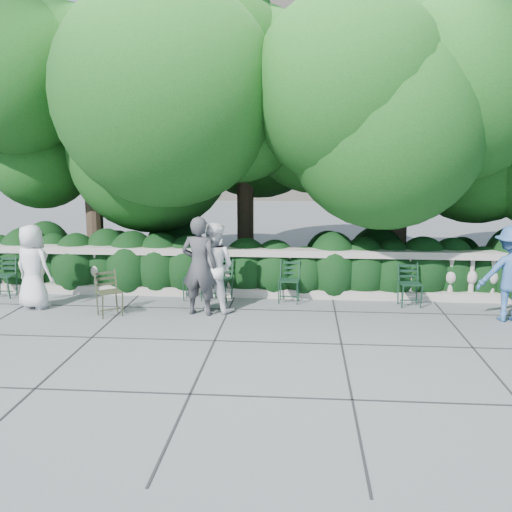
# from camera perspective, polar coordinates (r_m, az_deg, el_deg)

# --- Properties ---
(ground) EXTENTS (90.00, 90.00, 0.00)m
(ground) POSITION_cam_1_polar(r_m,az_deg,el_deg) (10.05, -0.47, -6.68)
(ground) COLOR #5B5E63
(ground) RESTS_ON ground
(balustrade) EXTENTS (12.00, 0.44, 1.00)m
(balustrade) POSITION_cam_1_polar(r_m,az_deg,el_deg) (11.66, 0.32, -1.74)
(balustrade) COLOR #9E998E
(balustrade) RESTS_ON ground
(shrub_hedge) EXTENTS (15.00, 2.60, 1.70)m
(shrub_hedge) POSITION_cam_1_polar(r_m,az_deg,el_deg) (12.93, 0.72, -2.69)
(shrub_hedge) COLOR black
(shrub_hedge) RESTS_ON ground
(tree_canopy) EXTENTS (15.04, 6.52, 6.78)m
(tree_canopy) POSITION_cam_1_polar(r_m,az_deg,el_deg) (12.77, 4.00, 15.01)
(tree_canopy) COLOR #3F3023
(tree_canopy) RESTS_ON ground
(chair_a) EXTENTS (0.45, 0.49, 0.84)m
(chair_a) POSITION_cam_1_polar(r_m,az_deg,el_deg) (12.69, -24.09, -3.91)
(chair_a) COLOR black
(chair_a) RESTS_ON ground
(chair_b) EXTENTS (0.45, 0.49, 0.84)m
(chair_b) POSITION_cam_1_polar(r_m,az_deg,el_deg) (11.46, -6.33, -4.54)
(chair_b) COLOR black
(chair_b) RESTS_ON ground
(chair_c) EXTENTS (0.55, 0.58, 0.84)m
(chair_c) POSITION_cam_1_polar(r_m,az_deg,el_deg) (11.39, -3.83, -4.59)
(chair_c) COLOR black
(chair_c) RESTS_ON ground
(chair_e) EXTENTS (0.48, 0.51, 0.84)m
(chair_e) POSITION_cam_1_polar(r_m,az_deg,el_deg) (11.21, 3.22, -4.84)
(chair_e) COLOR black
(chair_e) RESTS_ON ground
(chair_f) EXTENTS (0.48, 0.52, 0.84)m
(chair_f) POSITION_cam_1_polar(r_m,az_deg,el_deg) (11.32, 15.24, -5.06)
(chair_f) COLOR black
(chair_f) RESTS_ON ground
(chair_weathered) EXTENTS (0.64, 0.65, 0.84)m
(chair_weathered) POSITION_cam_1_polar(r_m,az_deg,el_deg) (10.65, -14.13, -6.00)
(chair_weathered) COLOR black
(chair_weathered) RESTS_ON ground
(person_businessman) EXTENTS (0.91, 0.74, 1.60)m
(person_businessman) POSITION_cam_1_polar(r_m,az_deg,el_deg) (11.55, -21.42, -1.02)
(person_businessman) COLOR silver
(person_businessman) RESTS_ON ground
(person_woman_grey) EXTENTS (0.72, 0.53, 1.81)m
(person_woman_grey) POSITION_cam_1_polar(r_m,az_deg,el_deg) (10.38, -5.69, -1.00)
(person_woman_grey) COLOR #38383D
(person_woman_grey) RESTS_ON ground
(person_casual_man) EXTENTS (0.97, 0.85, 1.67)m
(person_casual_man) POSITION_cam_1_polar(r_m,az_deg,el_deg) (10.60, -4.24, -1.12)
(person_casual_man) COLOR white
(person_casual_man) RESTS_ON ground
(person_older_blue) EXTENTS (1.11, 0.65, 1.70)m
(person_older_blue) POSITION_cam_1_polar(r_m,az_deg,el_deg) (10.91, 24.13, -1.63)
(person_older_blue) COLOR #315A95
(person_older_blue) RESTS_ON ground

